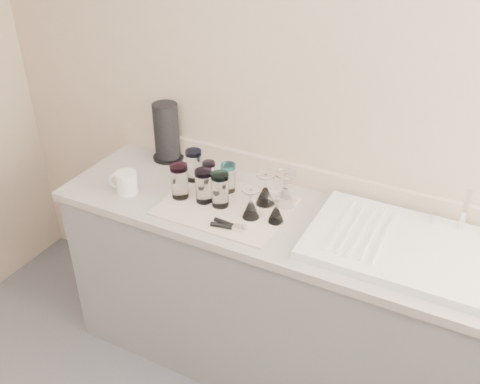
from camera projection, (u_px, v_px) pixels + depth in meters
The scene contains 17 objects.
room_envelope at pixel (54, 246), 1.04m from camera, with size 3.54×3.50×2.52m.
counter_unit at pixel (279, 295), 2.53m from camera, with size 2.06×0.62×0.90m.
sink_unit at pixel (415, 249), 2.07m from camera, with size 0.82×0.50×0.22m.
dish_towel at pixel (225, 206), 2.36m from camera, with size 0.55×0.42×0.01m, color silver.
tumbler_teal at pixel (194, 165), 2.51m from camera, with size 0.08×0.08×0.15m.
tumbler_cyan at pixel (209, 174), 2.47m from camera, with size 0.06×0.06×0.12m.
tumbler_purple at pixel (228, 178), 2.43m from camera, with size 0.07×0.07×0.14m.
tumbler_magenta at pixel (179, 181), 2.38m from camera, with size 0.08×0.08×0.16m.
tumbler_blue at pixel (204, 186), 2.35m from camera, with size 0.08×0.08×0.15m.
tumbler_lavender at pixel (220, 189), 2.32m from camera, with size 0.08×0.08×0.16m.
goblet_back_left at pixel (265, 194), 2.34m from camera, with size 0.08×0.08×0.15m.
goblet_back_right at pixel (285, 194), 2.33m from camera, with size 0.09×0.09×0.16m.
goblet_front_left at pixel (251, 208), 2.26m from camera, with size 0.08×0.08×0.14m.
goblet_front_right at pixel (276, 213), 2.23m from camera, with size 0.07×0.07×0.13m.
can_opener at pixel (230, 226), 2.21m from camera, with size 0.16×0.06×0.02m.
white_mug at pixel (126, 183), 2.44m from camera, with size 0.15×0.12×0.10m.
paper_towel_roll at pixel (167, 132), 2.68m from camera, with size 0.16×0.16×0.30m.
Camera 1 is at (0.70, -0.57, 2.19)m, focal length 40.00 mm.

